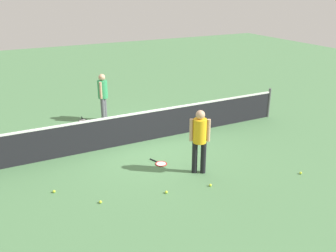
{
  "coord_description": "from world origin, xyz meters",
  "views": [
    {
      "loc": [
        -4.09,
        -9.76,
        4.59
      ],
      "look_at": [
        0.25,
        -1.26,
        0.9
      ],
      "focal_mm": 39.57,
      "sensor_mm": 36.0,
      "label": 1
    }
  ],
  "objects_px": {
    "tennis_racket_near_player": "(160,163)",
    "tennis_ball_stray_right": "(100,202)",
    "tennis_ball_midcourt": "(301,173)",
    "player_near_side": "(200,136)",
    "tennis_ball_near_player": "(210,185)",
    "tennis_ball_baseline": "(166,192)",
    "player_far_side": "(103,94)",
    "tennis_ball_by_net": "(54,191)",
    "tennis_racket_far_player": "(83,120)"
  },
  "relations": [
    {
      "from": "tennis_racket_far_player",
      "to": "tennis_ball_stray_right",
      "type": "bearing_deg",
      "value": -100.85
    },
    {
      "from": "tennis_racket_near_player",
      "to": "tennis_ball_baseline",
      "type": "xyz_separation_m",
      "value": [
        -0.54,
        -1.42,
        0.02
      ]
    },
    {
      "from": "tennis_racket_near_player",
      "to": "player_far_side",
      "type": "bearing_deg",
      "value": 94.33
    },
    {
      "from": "tennis_ball_by_net",
      "to": "tennis_ball_midcourt",
      "type": "xyz_separation_m",
      "value": [
        5.83,
        -1.96,
        0.0
      ]
    },
    {
      "from": "tennis_racket_near_player",
      "to": "tennis_ball_by_net",
      "type": "height_order",
      "value": "tennis_ball_by_net"
    },
    {
      "from": "tennis_racket_far_player",
      "to": "tennis_ball_midcourt",
      "type": "xyz_separation_m",
      "value": [
        3.96,
        -6.47,
        0.02
      ]
    },
    {
      "from": "player_far_side",
      "to": "tennis_ball_stray_right",
      "type": "height_order",
      "value": "player_far_side"
    },
    {
      "from": "tennis_ball_near_player",
      "to": "tennis_ball_midcourt",
      "type": "xyz_separation_m",
      "value": [
        2.41,
        -0.54,
        0.0
      ]
    },
    {
      "from": "tennis_racket_near_player",
      "to": "tennis_racket_far_player",
      "type": "bearing_deg",
      "value": 103.02
    },
    {
      "from": "tennis_ball_near_player",
      "to": "tennis_ball_midcourt",
      "type": "bearing_deg",
      "value": -12.57
    },
    {
      "from": "tennis_racket_near_player",
      "to": "tennis_ball_baseline",
      "type": "bearing_deg",
      "value": -110.73
    },
    {
      "from": "tennis_racket_near_player",
      "to": "player_near_side",
      "type": "bearing_deg",
      "value": -52.69
    },
    {
      "from": "player_far_side",
      "to": "tennis_ball_near_player",
      "type": "distance_m",
      "value": 5.72
    },
    {
      "from": "tennis_ball_by_net",
      "to": "tennis_ball_stray_right",
      "type": "xyz_separation_m",
      "value": [
        0.83,
        -0.93,
        0.0
      ]
    },
    {
      "from": "tennis_ball_midcourt",
      "to": "tennis_ball_baseline",
      "type": "relative_size",
      "value": 1.0
    },
    {
      "from": "player_near_side",
      "to": "player_far_side",
      "type": "relative_size",
      "value": 1.0
    },
    {
      "from": "tennis_ball_midcourt",
      "to": "tennis_ball_near_player",
      "type": "bearing_deg",
      "value": 167.43
    },
    {
      "from": "player_near_side",
      "to": "tennis_ball_stray_right",
      "type": "bearing_deg",
      "value": -174.82
    },
    {
      "from": "player_near_side",
      "to": "tennis_ball_stray_right",
      "type": "xyz_separation_m",
      "value": [
        -2.71,
        -0.25,
        -0.98
      ]
    },
    {
      "from": "tennis_racket_near_player",
      "to": "tennis_ball_stray_right",
      "type": "relative_size",
      "value": 9.19
    },
    {
      "from": "player_far_side",
      "to": "tennis_ball_near_player",
      "type": "bearing_deg",
      "value": -81.3
    },
    {
      "from": "tennis_ball_baseline",
      "to": "tennis_racket_near_player",
      "type": "bearing_deg",
      "value": 69.27
    },
    {
      "from": "tennis_ball_baseline",
      "to": "tennis_ball_stray_right",
      "type": "bearing_deg",
      "value": 168.81
    },
    {
      "from": "tennis_racket_near_player",
      "to": "tennis_ball_stray_right",
      "type": "distance_m",
      "value": 2.33
    },
    {
      "from": "player_far_side",
      "to": "tennis_ball_stray_right",
      "type": "distance_m",
      "value": 5.46
    },
    {
      "from": "tennis_ball_midcourt",
      "to": "tennis_ball_stray_right",
      "type": "xyz_separation_m",
      "value": [
        -5.0,
        1.03,
        0.0
      ]
    },
    {
      "from": "player_far_side",
      "to": "tennis_ball_baseline",
      "type": "xyz_separation_m",
      "value": [
        -0.24,
        -5.37,
        -0.98
      ]
    },
    {
      "from": "tennis_racket_far_player",
      "to": "tennis_ball_baseline",
      "type": "height_order",
      "value": "tennis_ball_baseline"
    },
    {
      "from": "tennis_ball_by_net",
      "to": "tennis_racket_near_player",
      "type": "bearing_deg",
      "value": 3.95
    },
    {
      "from": "tennis_ball_near_player",
      "to": "tennis_ball_stray_right",
      "type": "relative_size",
      "value": 1.0
    },
    {
      "from": "tennis_racket_far_player",
      "to": "tennis_ball_near_player",
      "type": "xyz_separation_m",
      "value": [
        1.55,
        -5.93,
        0.02
      ]
    },
    {
      "from": "tennis_ball_by_net",
      "to": "tennis_ball_stray_right",
      "type": "bearing_deg",
      "value": -48.05
    },
    {
      "from": "player_far_side",
      "to": "tennis_ball_by_net",
      "type": "relative_size",
      "value": 25.76
    },
    {
      "from": "tennis_ball_near_player",
      "to": "tennis_racket_far_player",
      "type": "bearing_deg",
      "value": 104.65
    },
    {
      "from": "tennis_ball_near_player",
      "to": "tennis_ball_baseline",
      "type": "bearing_deg",
      "value": 169.59
    },
    {
      "from": "tennis_ball_midcourt",
      "to": "tennis_ball_stray_right",
      "type": "distance_m",
      "value": 5.1
    },
    {
      "from": "player_near_side",
      "to": "tennis_racket_near_player",
      "type": "relative_size",
      "value": 2.8
    },
    {
      "from": "player_near_side",
      "to": "tennis_ball_baseline",
      "type": "relative_size",
      "value": 25.76
    },
    {
      "from": "player_near_side",
      "to": "tennis_ball_near_player",
      "type": "bearing_deg",
      "value": -99.01
    },
    {
      "from": "player_far_side",
      "to": "tennis_racket_near_player",
      "type": "bearing_deg",
      "value": -85.67
    },
    {
      "from": "tennis_racket_far_player",
      "to": "tennis_ball_near_player",
      "type": "relative_size",
      "value": 9.12
    },
    {
      "from": "tennis_ball_midcourt",
      "to": "tennis_ball_stray_right",
      "type": "height_order",
      "value": "same"
    },
    {
      "from": "tennis_ball_near_player",
      "to": "tennis_ball_stray_right",
      "type": "xyz_separation_m",
      "value": [
        -2.59,
        0.5,
        0.0
      ]
    },
    {
      "from": "tennis_ball_midcourt",
      "to": "tennis_ball_stray_right",
      "type": "relative_size",
      "value": 1.0
    },
    {
      "from": "tennis_ball_baseline",
      "to": "tennis_ball_midcourt",
      "type": "bearing_deg",
      "value": -11.9
    },
    {
      "from": "player_far_side",
      "to": "tennis_racket_far_player",
      "type": "distance_m",
      "value": 1.27
    },
    {
      "from": "player_far_side",
      "to": "tennis_ball_midcourt",
      "type": "height_order",
      "value": "player_far_side"
    },
    {
      "from": "player_near_side",
      "to": "tennis_ball_stray_right",
      "type": "height_order",
      "value": "player_near_side"
    },
    {
      "from": "player_far_side",
      "to": "tennis_ball_by_net",
      "type": "xyz_separation_m",
      "value": [
        -2.57,
        -4.15,
        -0.98
      ]
    },
    {
      "from": "tennis_racket_far_player",
      "to": "tennis_ball_midcourt",
      "type": "bearing_deg",
      "value": -58.53
    }
  ]
}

